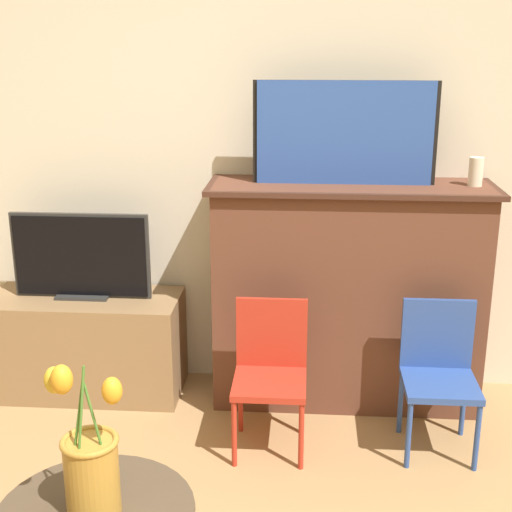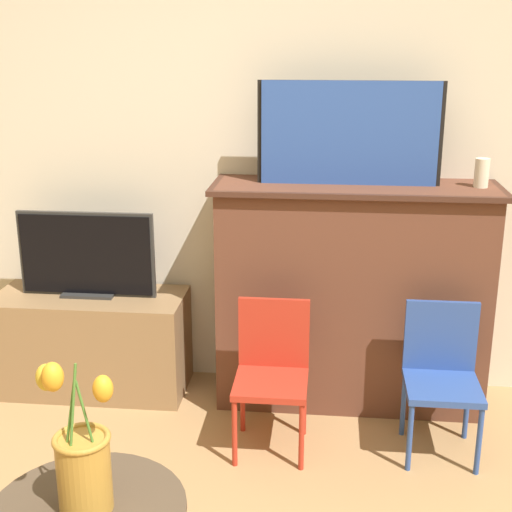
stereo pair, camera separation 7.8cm
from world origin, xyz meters
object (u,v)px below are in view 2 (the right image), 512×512
painting (349,133)px  chair_blue (441,370)px  tv_monitor (87,256)px  vase_tulips (82,461)px  chair_red (272,367)px

painting → chair_blue: (0.44, -0.43, -1.00)m
tv_monitor → vase_tulips: 1.74m
tv_monitor → painting: bearing=1.3°
tv_monitor → chair_red: bearing=-24.3°
chair_red → chair_blue: same height
chair_red → chair_blue: size_ratio=1.00×
chair_red → chair_blue: bearing=3.4°
chair_red → chair_blue: 0.76m
tv_monitor → vase_tulips: bearing=-71.9°
vase_tulips → chair_red: bearing=69.2°
painting → chair_blue: painting is taller
chair_blue → vase_tulips: size_ratio=1.34×
painting → vase_tulips: bearing=-114.8°
tv_monitor → vase_tulips: vase_tulips is taller
painting → tv_monitor: 1.46m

